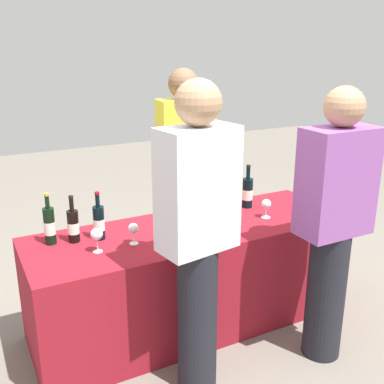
{
  "coord_description": "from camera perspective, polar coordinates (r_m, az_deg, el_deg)",
  "views": [
    {
      "loc": [
        -1.33,
        -2.57,
        1.92
      ],
      "look_at": [
        0.0,
        0.0,
        0.98
      ],
      "focal_mm": 43.56,
      "sensor_mm": 36.0,
      "label": 1
    }
  ],
  "objects": [
    {
      "name": "ground_plane",
      "position": [
        3.47,
        0.0,
        -15.54
      ],
      "size": [
        12.0,
        12.0,
        0.0
      ],
      "primitive_type": "plane",
      "color": "slate"
    },
    {
      "name": "tasting_table",
      "position": [
        3.28,
        0.0,
        -10.24
      ],
      "size": [
        2.19,
        0.73,
        0.73
      ],
      "primitive_type": "cube",
      "color": "maroon",
      "rests_on": "ground_plane"
    },
    {
      "name": "wine_bottle_0",
      "position": [
        2.97,
        -17.05,
        -3.94
      ],
      "size": [
        0.07,
        0.07,
        0.33
      ],
      "color": "black",
      "rests_on": "tasting_table"
    },
    {
      "name": "wine_bottle_1",
      "position": [
        2.97,
        -14.34,
        -4.0
      ],
      "size": [
        0.07,
        0.07,
        0.3
      ],
      "color": "black",
      "rests_on": "tasting_table"
    },
    {
      "name": "wine_bottle_2",
      "position": [
        2.97,
        -11.33,
        -3.65
      ],
      "size": [
        0.07,
        0.07,
        0.31
      ],
      "color": "black",
      "rests_on": "tasting_table"
    },
    {
      "name": "wine_bottle_3",
      "position": [
        3.49,
        6.81,
        -0.04
      ],
      "size": [
        0.08,
        0.08,
        0.33
      ],
      "color": "black",
      "rests_on": "tasting_table"
    },
    {
      "name": "wine_glass_0",
      "position": [
        2.79,
        -11.6,
        -5.17
      ],
      "size": [
        0.07,
        0.07,
        0.15
      ],
      "color": "silver",
      "rests_on": "tasting_table"
    },
    {
      "name": "wine_glass_1",
      "position": [
        2.87,
        -7.19,
        -4.54
      ],
      "size": [
        0.06,
        0.06,
        0.13
      ],
      "color": "silver",
      "rests_on": "tasting_table"
    },
    {
      "name": "wine_glass_2",
      "position": [
        2.96,
        -1.03,
        -3.76
      ],
      "size": [
        0.07,
        0.07,
        0.13
      ],
      "color": "silver",
      "rests_on": "tasting_table"
    },
    {
      "name": "wine_glass_3",
      "position": [
        3.31,
        9.09,
        -1.55
      ],
      "size": [
        0.07,
        0.07,
        0.14
      ],
      "color": "silver",
      "rests_on": "tasting_table"
    },
    {
      "name": "server_pouring",
      "position": [
        3.69,
        -1.0,
        2.8
      ],
      "size": [
        0.41,
        0.25,
        1.73
      ],
      "rotation": [
        0.0,
        0.0,
        3.05
      ],
      "color": "#3F3351",
      "rests_on": "ground_plane"
    },
    {
      "name": "guest_0",
      "position": [
        2.46,
        0.69,
        -4.96
      ],
      "size": [
        0.44,
        0.29,
        1.75
      ],
      "rotation": [
        0.0,
        0.0,
        0.16
      ],
      "color": "black",
      "rests_on": "ground_plane"
    },
    {
      "name": "guest_1",
      "position": [
        2.86,
        16.88,
        -3.4
      ],
      "size": [
        0.43,
        0.24,
        1.69
      ],
      "rotation": [
        0.0,
        0.0,
        -0.0
      ],
      "color": "black",
      "rests_on": "ground_plane"
    }
  ]
}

